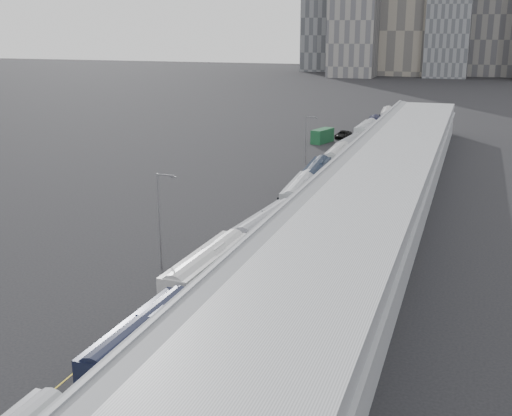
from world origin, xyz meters
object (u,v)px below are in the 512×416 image
at_px(bus_6, 338,158).
at_px(bus_10, 387,117).
at_px(bus_1, 142,346).
at_px(suv, 343,134).
at_px(bus_8, 366,133).
at_px(bus_7, 351,148).
at_px(bus_4, 300,196).
at_px(street_lamp_far, 307,136).
at_px(bus_2, 207,274).
at_px(bus_5, 316,178).
at_px(bus_9, 373,127).
at_px(shipping_container, 322,136).
at_px(street_lamp_near, 161,215).
at_px(bus_3, 266,231).

distance_m(bus_6, bus_10, 55.84).
xyz_separation_m(bus_1, suv, (-5.97, 101.34, -0.76)).
relative_size(bus_1, bus_8, 0.93).
bearing_deg(suv, bus_7, -69.67).
bearing_deg(bus_8, bus_4, -88.63).
bearing_deg(street_lamp_far, bus_10, 83.09).
xyz_separation_m(bus_2, bus_5, (0.12, 41.29, -0.04)).
distance_m(bus_7, bus_9, 28.04).
xyz_separation_m(bus_1, bus_10, (-0.01, 127.10, -0.00)).
height_order(bus_1, bus_5, bus_5).
bearing_deg(bus_7, bus_10, 94.88).
relative_size(bus_6, bus_8, 0.92).
bearing_deg(suv, bus_10, 81.39).
xyz_separation_m(bus_9, street_lamp_far, (-5.85, -37.82, 3.41)).
bearing_deg(bus_8, bus_9, 91.53).
relative_size(bus_4, suv, 2.35).
xyz_separation_m(bus_10, suv, (-5.96, -25.76, -0.75)).
relative_size(bus_2, bus_4, 1.01).
xyz_separation_m(bus_5, bus_9, (-0.04, 55.01, -0.15)).
bearing_deg(bus_1, bus_4, 91.76).
bearing_deg(bus_2, bus_5, 91.69).
distance_m(bus_1, bus_7, 82.11).
distance_m(bus_1, bus_2, 13.87).
relative_size(bus_2, shipping_container, 2.19).
bearing_deg(shipping_container, street_lamp_near, -73.31).
distance_m(bus_4, bus_9, 66.41).
bearing_deg(bus_3, bus_5, 97.40).
height_order(bus_4, shipping_container, bus_4).
bearing_deg(bus_2, street_lamp_near, 150.53).
bearing_deg(street_lamp_near, bus_5, 79.85).
height_order(bus_3, bus_10, bus_3).
distance_m(bus_1, suv, 101.52).
relative_size(bus_5, shipping_container, 2.15).
relative_size(bus_7, bus_10, 0.99).
distance_m(bus_7, bus_8, 17.25).
bearing_deg(bus_2, bus_1, -84.51).
distance_m(bus_4, bus_7, 38.37).
bearing_deg(bus_4, bus_5, 89.28).
xyz_separation_m(bus_6, street_lamp_near, (-6.60, -53.42, 4.06)).
bearing_deg(shipping_container, bus_4, -64.56).
bearing_deg(bus_4, bus_1, -93.59).
xyz_separation_m(bus_4, street_lamp_near, (-7.29, -25.90, 3.94)).
height_order(bus_3, street_lamp_near, street_lamp_near).
bearing_deg(bus_5, street_lamp_far, 104.56).
distance_m(bus_6, street_lamp_near, 53.98).
distance_m(bus_7, bus_10, 44.99).
bearing_deg(bus_10, street_lamp_near, -98.47).
distance_m(bus_2, bus_6, 57.42).
height_order(bus_10, shipping_container, bus_10).
bearing_deg(suv, bus_2, -82.26).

